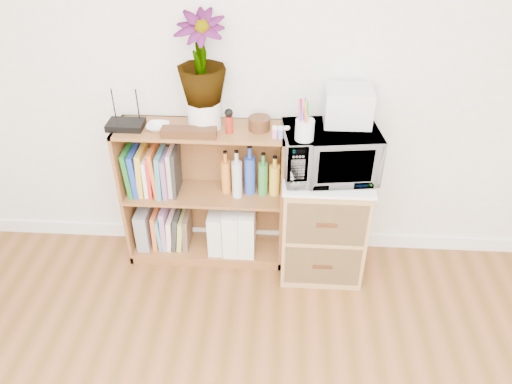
{
  "coord_description": "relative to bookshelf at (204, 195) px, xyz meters",
  "views": [
    {
      "loc": [
        0.14,
        -0.45,
        2.28
      ],
      "look_at": [
        -0.01,
        1.95,
        0.62
      ],
      "focal_mm": 35.0,
      "sensor_mm": 36.0,
      "label": 1
    }
  ],
  "objects": [
    {
      "name": "kokeshi_doll",
      "position": [
        0.18,
        -0.04,
        0.52
      ],
      "size": [
        0.04,
        0.04,
        0.1
      ],
      "primitive_type": "cylinder",
      "color": "maroon",
      "rests_on": "bookshelf"
    },
    {
      "name": "lower_books",
      "position": [
        -0.23,
        0.0,
        -0.28
      ],
      "size": [
        0.24,
        0.19,
        0.3
      ],
      "color": "orange",
      "rests_on": "bookshelf"
    },
    {
      "name": "liquor_bottles",
      "position": [
        0.32,
        0.0,
        0.17
      ],
      "size": [
        0.44,
        0.07,
        0.32
      ],
      "color": "orange",
      "rests_on": "bookshelf"
    },
    {
      "name": "magazine_holder_mid",
      "position": [
        0.17,
        -0.01,
        -0.25
      ],
      "size": [
        0.1,
        0.25,
        0.32
      ],
      "primitive_type": "cube",
      "color": "white",
      "rests_on": "bookshelf"
    },
    {
      "name": "microwave",
      "position": [
        0.75,
        -0.08,
        0.39
      ],
      "size": [
        0.56,
        0.42,
        0.29
      ],
      "primitive_type": "imported",
      "rotation": [
        0.0,
        0.0,
        0.13
      ],
      "color": "silver",
      "rests_on": "wicker_unit"
    },
    {
      "name": "skirting_board",
      "position": [
        0.35,
        0.14,
        -0.42
      ],
      "size": [
        4.0,
        0.02,
        0.1
      ],
      "primitive_type": "cube",
      "color": "white",
      "rests_on": "ground"
    },
    {
      "name": "small_appliance",
      "position": [
        0.84,
        0.01,
        0.64
      ],
      "size": [
        0.26,
        0.21,
        0.2
      ],
      "primitive_type": "cube",
      "color": "silver",
      "rests_on": "microwave"
    },
    {
      "name": "wicker_unit",
      "position": [
        0.75,
        -0.08,
        -0.12
      ],
      "size": [
        0.5,
        0.45,
        0.7
      ],
      "primitive_type": "cube",
      "color": "#9E7542",
      "rests_on": "ground"
    },
    {
      "name": "pen_cup",
      "position": [
        0.6,
        -0.2,
        0.59
      ],
      "size": [
        0.1,
        0.1,
        0.11
      ],
      "primitive_type": "cylinder",
      "color": "silver",
      "rests_on": "microwave"
    },
    {
      "name": "wooden_bowl",
      "position": [
        0.35,
        0.01,
        0.51
      ],
      "size": [
        0.13,
        0.13,
        0.07
      ],
      "primitive_type": "cylinder",
      "color": "#3B2210",
      "rests_on": "bookshelf"
    },
    {
      "name": "paint_jars",
      "position": [
        0.47,
        -0.09,
        0.5
      ],
      "size": [
        0.11,
        0.04,
        0.06
      ],
      "primitive_type": "cube",
      "color": "pink",
      "rests_on": "bookshelf"
    },
    {
      "name": "file_box",
      "position": [
        -0.42,
        0.0,
        -0.27
      ],
      "size": [
        0.08,
        0.22,
        0.27
      ],
      "primitive_type": "cube",
      "color": "gray",
      "rests_on": "bookshelf"
    },
    {
      "name": "trinket_box",
      "position": [
        -0.04,
        -0.1,
        0.5
      ],
      "size": [
        0.31,
        0.08,
        0.05
      ],
      "primitive_type": "cube",
      "color": "#391B0F",
      "rests_on": "bookshelf"
    },
    {
      "name": "potted_plant",
      "position": [
        0.03,
        0.02,
        0.88
      ],
      "size": [
        0.28,
        0.28,
        0.49
      ],
      "primitive_type": "imported",
      "color": "#2B6B2D",
      "rests_on": "plant_pot"
    },
    {
      "name": "bookshelf",
      "position": [
        0.0,
        0.0,
        0.0
      ],
      "size": [
        1.0,
        0.3,
        0.95
      ],
      "primitive_type": "cube",
      "color": "brown",
      "rests_on": "ground"
    },
    {
      "name": "router",
      "position": [
        -0.42,
        -0.02,
        0.49
      ],
      "size": [
        0.21,
        0.14,
        0.04
      ],
      "primitive_type": "cube",
      "color": "black",
      "rests_on": "bookshelf"
    },
    {
      "name": "white_bowl",
      "position": [
        -0.23,
        -0.03,
        0.49
      ],
      "size": [
        0.13,
        0.13,
        0.03
      ],
      "primitive_type": "imported",
      "color": "white",
      "rests_on": "bookshelf"
    },
    {
      "name": "cookbooks",
      "position": [
        -0.31,
        0.0,
        0.17
      ],
      "size": [
        0.32,
        0.2,
        0.31
      ],
      "color": "#1A6322",
      "rests_on": "bookshelf"
    },
    {
      "name": "magazine_holder_right",
      "position": [
        0.27,
        -0.01,
        -0.24
      ],
      "size": [
        0.1,
        0.26,
        0.32
      ],
      "primitive_type": "cube",
      "color": "silver",
      "rests_on": "bookshelf"
    },
    {
      "name": "plant_pot",
      "position": [
        0.03,
        0.02,
        0.56
      ],
      "size": [
        0.19,
        0.19,
        0.16
      ],
      "primitive_type": "cylinder",
      "color": "silver",
      "rests_on": "bookshelf"
    },
    {
      "name": "magazine_holder_left",
      "position": [
        0.07,
        -0.01,
        -0.26
      ],
      "size": [
        0.09,
        0.23,
        0.29
      ],
      "primitive_type": "cube",
      "color": "silver",
      "rests_on": "bookshelf"
    }
  ]
}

